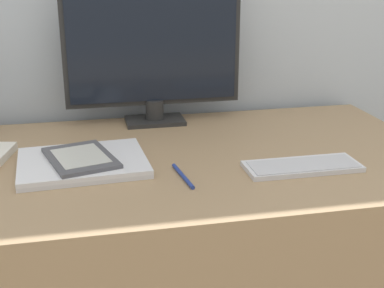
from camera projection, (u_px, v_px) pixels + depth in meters
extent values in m
cube|color=#997A56|center=(184.00, 280.00, 1.46)|extent=(1.31, 0.74, 0.73)
cube|color=#262626|center=(155.00, 121.00, 1.61)|extent=(0.17, 0.11, 0.01)
cylinder|color=#262626|center=(155.00, 109.00, 1.60)|extent=(0.05, 0.05, 0.06)
cube|color=#262626|center=(153.00, 44.00, 1.54)|extent=(0.52, 0.01, 0.36)
cube|color=black|center=(153.00, 45.00, 1.53)|extent=(0.49, 0.01, 0.33)
cube|color=silver|center=(303.00, 167.00, 1.25)|extent=(0.27, 0.10, 0.01)
cube|color=#B7B7BC|center=(303.00, 164.00, 1.25)|extent=(0.25, 0.09, 0.00)
cube|color=silver|center=(83.00, 165.00, 1.27)|extent=(0.31, 0.25, 0.01)
cube|color=silver|center=(82.00, 161.00, 1.27)|extent=(0.31, 0.25, 0.01)
cube|color=#4C4C51|center=(81.00, 158.00, 1.26)|extent=(0.19, 0.23, 0.01)
cube|color=beige|center=(80.00, 156.00, 1.26)|extent=(0.14, 0.17, 0.00)
cylinder|color=navy|center=(183.00, 176.00, 1.20)|extent=(0.03, 0.14, 0.01)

